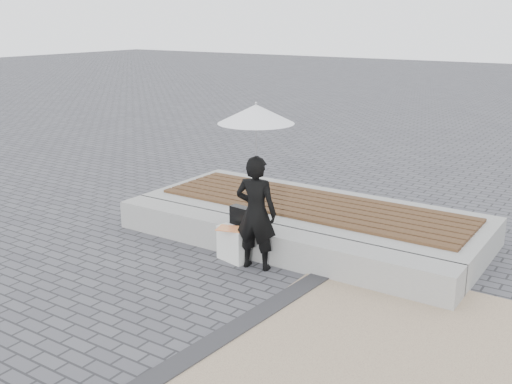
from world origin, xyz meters
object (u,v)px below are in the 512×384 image
Objects in this scene: parasol at (256,114)px; canvas_tote at (233,244)px; woman at (256,213)px; seating_ledge at (269,243)px; handbag at (243,217)px.

canvas_tote is (-0.38, 0.02, -1.73)m from parasol.
woman is at bearing 0.00° from parasol.
seating_ledge is 0.49m from canvas_tote.
seating_ledge is 1.80m from parasol.
handbag is at bearing -46.29° from woman.
handbag is (-0.39, 0.28, -1.43)m from parasol.
seating_ledge is at bearing 22.80° from handbag.
handbag is (-0.34, -0.10, 0.33)m from seating_ledge.
seating_ledge is at bearing 97.37° from parasol.
parasol is 2.60× the size of canvas_tote.
handbag is (-0.39, 0.28, -0.20)m from woman.
canvas_tote reaches higher than seating_ledge.
parasol is at bearing -10.74° from woman.
seating_ledge is 0.65m from woman.
canvas_tote is at bearing -14.13° from woman.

